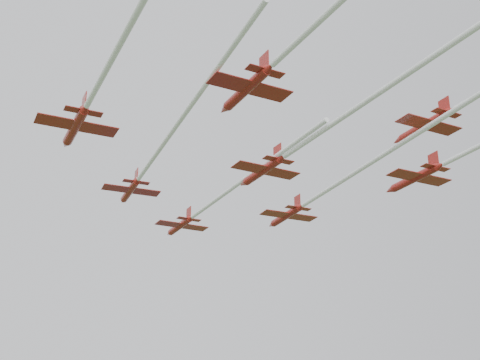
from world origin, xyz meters
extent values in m
cylinder|color=#A21F19|center=(-0.80, 28.44, 61.54)|extent=(3.36, 8.40, 1.09)
cone|color=#A21F19|center=(-2.21, 33.34, 61.54)|extent=(1.54, 2.01, 1.09)
cone|color=#A21F19|center=(0.52, 23.82, 61.54)|extent=(1.28, 1.42, 0.99)
ellipsoid|color=black|center=(-1.35, 30.34, 61.94)|extent=(0.66, 1.02, 0.32)
cube|color=#A21F19|center=(-0.59, 27.67, 61.29)|extent=(9.09, 4.88, 0.10)
cube|color=#A21F19|center=(0.26, 24.72, 61.54)|extent=(4.14, 2.23, 0.08)
cube|color=#A21F19|center=(0.20, 24.91, 62.63)|extent=(0.59, 1.74, 1.98)
cylinder|color=white|center=(6.01, 4.60, 61.49)|extent=(11.26, 37.54, 0.59)
cylinder|color=#A21F19|center=(-9.69, 12.05, 61.14)|extent=(2.53, 7.89, 1.01)
cone|color=#A21F19|center=(-10.62, 16.71, 61.14)|extent=(1.32, 1.83, 1.01)
cone|color=#A21F19|center=(-8.81, 7.66, 61.14)|extent=(1.12, 1.27, 0.92)
ellipsoid|color=black|center=(-10.05, 13.86, 61.51)|extent=(0.55, 0.94, 0.30)
cube|color=#A21F19|center=(-9.54, 11.32, 60.91)|extent=(8.43, 3.94, 0.09)
cube|color=#A21F19|center=(-8.98, 8.52, 61.14)|extent=(3.83, 1.81, 0.07)
cube|color=#A21F19|center=(-9.02, 8.70, 62.15)|extent=(0.41, 1.65, 1.84)
cylinder|color=white|center=(-4.54, -13.78, 61.09)|extent=(8.88, 41.99, 0.55)
cylinder|color=#A21F19|center=(14.80, 17.73, 60.76)|extent=(3.02, 8.63, 1.11)
cone|color=#A21F19|center=(13.63, 22.81, 60.76)|extent=(1.49, 2.03, 1.11)
cone|color=#A21F19|center=(15.91, 12.95, 60.76)|extent=(1.26, 1.41, 1.01)
ellipsoid|color=black|center=(14.35, 19.70, 61.16)|extent=(0.63, 1.03, 0.32)
cube|color=#A21F19|center=(14.98, 16.94, 60.50)|extent=(9.27, 4.57, 0.10)
cube|color=#A21F19|center=(15.69, 13.88, 60.76)|extent=(4.22, 2.09, 0.08)
cube|color=#A21F19|center=(15.64, 14.08, 61.87)|extent=(0.51, 1.80, 2.02)
cylinder|color=white|center=(22.41, -15.22, 60.71)|extent=(13.36, 55.39, 0.61)
cylinder|color=#A21F19|center=(-16.56, -8.02, 61.00)|extent=(3.27, 8.80, 1.14)
cone|color=#A21F19|center=(-17.87, -2.86, 61.00)|extent=(1.56, 2.09, 1.14)
cone|color=#A21F19|center=(-15.32, -12.88, 61.00)|extent=(1.31, 1.46, 1.03)
ellipsoid|color=black|center=(-17.07, -6.02, 61.41)|extent=(0.66, 1.06, 0.33)
cube|color=#A21F19|center=(-16.35, -8.82, 60.74)|extent=(9.48, 4.85, 0.10)
cube|color=#A21F19|center=(-15.56, -11.93, 61.00)|extent=(4.32, 2.22, 0.08)
cube|color=#A21F19|center=(-15.61, -11.73, 62.13)|extent=(0.56, 1.83, 2.07)
cylinder|color=white|center=(-10.90, -30.23, 60.94)|extent=(9.16, 33.75, 0.62)
cylinder|color=#A21F19|center=(7.29, 1.05, 61.07)|extent=(3.69, 8.71, 1.13)
cone|color=#A21F19|center=(5.71, 6.13, 61.07)|extent=(1.64, 2.11, 1.13)
cone|color=#A21F19|center=(8.78, -3.72, 61.07)|extent=(1.35, 1.49, 1.03)
ellipsoid|color=black|center=(6.68, 3.02, 61.48)|extent=(0.71, 1.06, 0.33)
cube|color=#A21F19|center=(7.54, 0.27, 60.81)|extent=(9.46, 5.26, 0.10)
cube|color=#A21F19|center=(8.49, -2.79, 61.07)|extent=(4.31, 2.41, 0.08)
cube|color=#A21F19|center=(8.43, -2.59, 62.20)|extent=(0.65, 1.80, 2.06)
cylinder|color=white|center=(15.52, -25.31, 61.02)|extent=(13.72, 42.27, 0.62)
cylinder|color=#A21F19|center=(29.44, 2.19, 62.14)|extent=(3.59, 9.07, 1.18)
cone|color=#A21F19|center=(27.95, 7.49, 62.14)|extent=(1.65, 2.17, 1.18)
cone|color=#A21F19|center=(30.85, -2.81, 62.14)|extent=(1.38, 1.53, 1.07)
ellipsoid|color=black|center=(28.86, 4.25, 62.57)|extent=(0.71, 1.10, 0.34)
cube|color=#A21F19|center=(29.67, 1.36, 61.87)|extent=(9.82, 5.22, 0.11)
cube|color=#A21F19|center=(30.57, -1.83, 62.14)|extent=(4.47, 2.39, 0.09)
cube|color=#A21F19|center=(30.51, -1.62, 63.32)|extent=(0.62, 1.88, 2.14)
cylinder|color=#A21F19|center=(0.74, -20.78, 60.63)|extent=(3.41, 8.24, 1.07)
cone|color=#A21F19|center=(-0.70, -15.97, 60.63)|extent=(1.53, 1.99, 1.07)
cone|color=#A21F19|center=(2.09, -25.31, 60.63)|extent=(1.27, 1.40, 0.97)
ellipsoid|color=black|center=(0.18, -18.91, 61.02)|extent=(0.66, 1.00, 0.31)
cube|color=#A21F19|center=(0.96, -21.52, 60.39)|extent=(8.94, 4.89, 0.10)
cube|color=#A21F19|center=(1.83, -24.42, 60.63)|extent=(4.07, 2.24, 0.08)
cube|color=#A21F19|center=(1.77, -24.23, 61.71)|extent=(0.60, 1.71, 1.95)
cylinder|color=#A21F19|center=(23.75, -12.99, 62.41)|extent=(3.25, 7.88, 1.03)
cone|color=#A21F19|center=(22.38, -8.39, 62.41)|extent=(1.46, 1.90, 1.03)
cone|color=#A21F19|center=(25.04, -17.32, 62.41)|extent=(1.21, 1.34, 0.93)
ellipsoid|color=black|center=(23.22, -11.20, 62.78)|extent=(0.63, 0.96, 0.30)
cube|color=#A21F19|center=(23.97, -13.70, 62.18)|extent=(8.55, 4.66, 0.09)
cube|color=#A21F19|center=(24.79, -16.47, 62.41)|extent=(3.89, 2.14, 0.07)
cube|color=#A21F19|center=(24.74, -16.29, 63.44)|extent=(0.57, 1.63, 1.86)
camera|label=1|loc=(-10.95, -78.60, 27.40)|focal=50.00mm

